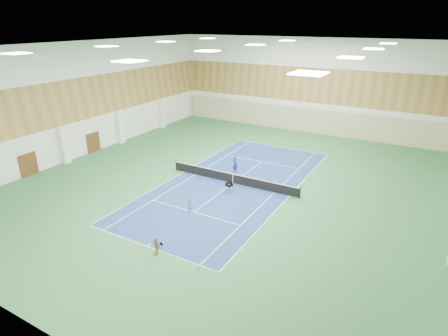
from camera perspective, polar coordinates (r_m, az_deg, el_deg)
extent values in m
plane|color=#2C6736|center=(34.44, 1.34, -2.32)|extent=(40.00, 40.00, 0.00)
cube|color=navy|center=(34.44, 1.34, -2.31)|extent=(10.97, 23.77, 0.01)
cube|color=#C6B793|center=(51.28, 12.00, 7.22)|extent=(35.40, 0.16, 3.20)
cube|color=#593319|center=(40.38, -27.63, 0.47)|extent=(0.08, 1.80, 2.20)
cube|color=#593319|center=(44.83, -19.28, 3.72)|extent=(0.08, 1.80, 2.20)
imported|color=navy|center=(36.58, 1.70, 0.58)|extent=(0.71, 0.58, 1.68)
imported|color=#92939A|center=(29.37, -5.19, -5.74)|extent=(0.65, 0.64, 1.06)
imported|color=tan|center=(24.72, -10.30, -11.59)|extent=(0.75, 0.42, 1.20)
cone|color=#FF4C0D|center=(31.13, -9.83, -5.20)|extent=(0.19, 0.19, 0.21)
cone|color=#DC3E0B|center=(30.18, -6.25, -5.87)|extent=(0.22, 0.22, 0.24)
cone|color=#FF560D|center=(29.16, -2.42, -6.81)|extent=(0.21, 0.21, 0.23)
cone|color=#FF650D|center=(28.20, 2.66, -7.88)|extent=(0.21, 0.21, 0.23)
cone|color=#D65F0B|center=(28.63, -17.65, -8.48)|extent=(0.23, 0.23, 0.25)
cone|color=orange|center=(26.54, -13.12, -10.54)|extent=(0.21, 0.21, 0.23)
cone|color=#E8480C|center=(24.97, -10.54, -12.61)|extent=(0.19, 0.19, 0.21)
cone|color=#DD3F0B|center=(23.33, -3.90, -15.01)|extent=(0.17, 0.17, 0.19)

